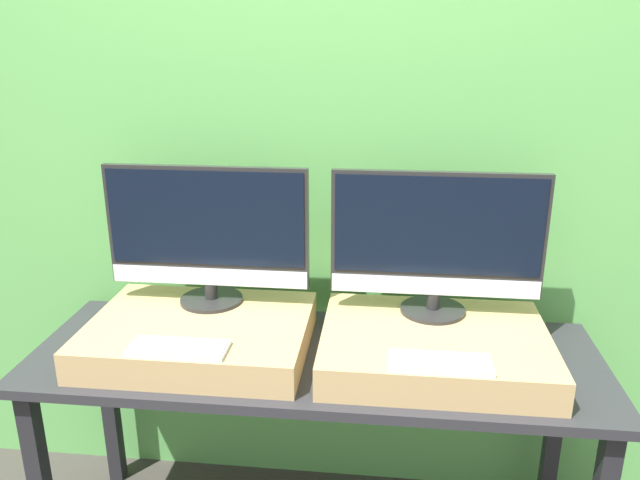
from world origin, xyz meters
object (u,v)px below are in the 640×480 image
object	(u,v)px
keyboard_left	(179,348)
monitor_right	(437,241)
keyboard_right	(440,362)
monitor_left	(207,233)

from	to	relation	value
keyboard_left	monitor_right	distance (m)	0.81
monitor_right	keyboard_right	distance (m)	0.40
monitor_right	monitor_left	bearing A→B (deg)	180.00
keyboard_right	keyboard_left	bearing A→B (deg)	180.00
monitor_right	keyboard_right	bearing A→B (deg)	-90.00
monitor_left	keyboard_right	xyz separation A→B (m)	(0.71, -0.33, -0.23)
monitor_left	monitor_right	size ratio (longest dim) A/B	1.00
monitor_left	monitor_right	world-z (taller)	same
keyboard_right	monitor_right	bearing A→B (deg)	90.00
keyboard_left	monitor_right	xyz separation A→B (m)	(0.71, 0.33, 0.23)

